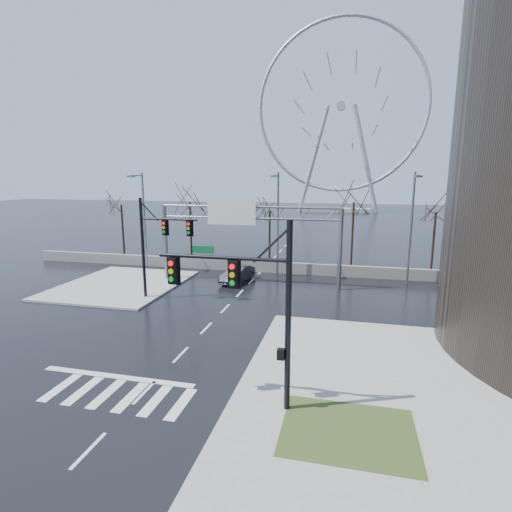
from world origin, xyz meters
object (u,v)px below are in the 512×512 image
(car, at_px, (237,274))
(signal_mast_near, at_px, (255,297))
(signal_mast_far, at_px, (155,239))
(ferris_wheel, at_px, (341,113))
(sign_gantry, at_px, (244,227))

(car, bearing_deg, signal_mast_near, -60.02)
(car, bearing_deg, signal_mast_far, -113.14)
(signal_mast_far, relative_size, ferris_wheel, 0.16)
(ferris_wheel, distance_m, car, 83.62)
(sign_gantry, distance_m, car, 4.56)
(sign_gantry, distance_m, ferris_wheel, 82.91)
(sign_gantry, height_order, car, sign_gantry)
(sign_gantry, xyz_separation_m, car, (-0.84, 0.61, -4.44))
(car, bearing_deg, ferris_wheel, 97.54)
(signal_mast_near, bearing_deg, car, 107.96)
(signal_mast_near, xyz_separation_m, ferris_wheel, (-0.14, 99.04, 21.26))
(signal_mast_far, relative_size, sign_gantry, 0.49)
(sign_gantry, relative_size, ferris_wheel, 0.32)
(signal_mast_near, relative_size, ferris_wheel, 0.16)
(signal_mast_near, height_order, sign_gantry, signal_mast_near)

